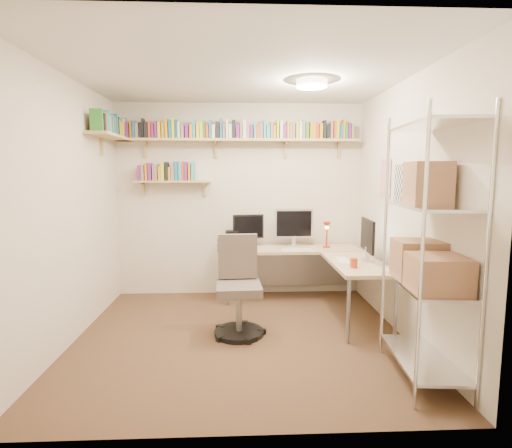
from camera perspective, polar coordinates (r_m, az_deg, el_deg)
The scene contains 6 objects.
ground at distance 4.09m, azimuth -2.20°, elevation -15.81°, with size 3.20×3.20×0.00m, color #432A1C.
room_shell at distance 3.77m, azimuth -2.24°, elevation 6.45°, with size 3.24×3.04×2.52m.
wall_shelves at distance 5.10m, azimuth -7.21°, elevation 11.91°, with size 3.12×1.09×0.80m.
corner_desk at distance 4.87m, azimuth 5.88°, elevation -3.97°, with size 1.78×1.69×1.15m.
office_chair at distance 4.05m, azimuth -2.51°, elevation -9.79°, with size 0.52×0.53×0.99m.
wire_rack at distance 3.30m, azimuth 23.33°, elevation -2.47°, with size 0.51×0.93×2.06m.
Camera 1 is at (-0.02, -3.77, 1.59)m, focal length 28.00 mm.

